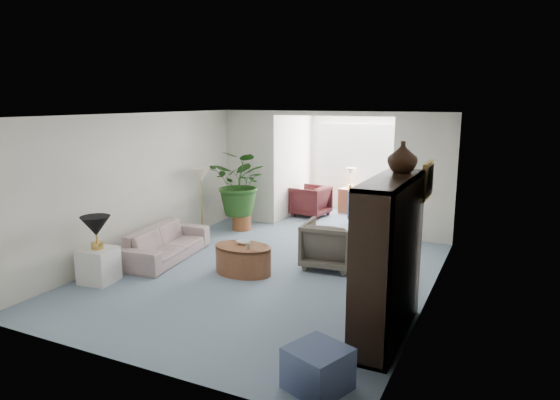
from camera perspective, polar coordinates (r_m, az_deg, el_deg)
The scene contains 26 objects.
floor at distance 7.88m, azimuth -1.91°, elevation -8.65°, with size 6.00×6.00×0.00m, color #7B8DA3.
sunroom_floor at distance 11.52m, azimuth 7.56°, elevation -2.23°, with size 2.60×2.60×0.00m, color #7B8DA3.
back_pier_left at distance 11.04m, azimuth -3.52°, elevation 3.86°, with size 1.20×0.12×2.50m, color white.
back_pier_right at distance 9.79m, azimuth 16.34°, elevation 2.43°, with size 1.20×0.12×2.50m, color white.
back_header at distance 10.15m, azimuth 5.95°, elevation 9.95°, with size 2.60×0.12×0.10m, color white.
window_pane at distance 12.30m, azimuth 9.31°, elevation 5.21°, with size 2.20×0.02×1.50m, color white.
window_blinds at distance 12.27m, azimuth 9.27°, elevation 5.20°, with size 2.20×0.02×1.50m, color white.
framed_picture at distance 6.61m, azimuth 16.87°, elevation 2.17°, with size 0.04×0.50×0.40m, color beige.
sofa at distance 8.79m, azimuth -13.08°, elevation -4.88°, with size 1.91×0.75×0.56m, color beige.
end_table at distance 7.98m, azimuth -20.29°, elevation -7.12°, with size 0.48×0.48×0.53m, color white.
table_lamp at distance 7.82m, azimuth -20.60°, elevation -2.86°, with size 0.44×0.44×0.30m, color black.
floor_lamp at distance 9.92m, azimuth -9.18°, elevation 2.86°, with size 0.36×0.36×0.28m, color #F3E6C1.
coffee_table at distance 7.90m, azimuth -4.29°, elevation -6.89°, with size 0.95×0.95×0.45m, color brown.
coffee_bowl at distance 7.93m, azimuth -4.27°, elevation -4.92°, with size 0.21×0.21×0.05m, color silver.
coffee_cup at distance 7.67m, azimuth -3.72°, elevation -5.34°, with size 0.10×0.10×0.09m, color #B4B39D.
wingback_chair at distance 8.15m, azimuth 5.80°, elevation -5.15°, with size 0.83×0.85×0.77m, color #60574C.
side_table_dark at distance 8.25m, azimuth 11.11°, elevation -5.55°, with size 0.54×0.43×0.65m, color black.
entertainment_cabinet at distance 5.78m, azimuth 12.46°, elevation -6.71°, with size 0.45×1.68×1.87m, color black.
cabinet_urn at distance 6.03m, azimuth 14.02°, elevation 4.87°, with size 0.35×0.35×0.37m, color black.
ottoman at distance 4.96m, azimuth 4.41°, elevation -18.89°, with size 0.52×0.52×0.42m, color slate.
plant_pot at distance 10.52m, azimuth -4.45°, elevation -2.58°, with size 0.40×0.40×0.32m, color #96512B.
house_plant at distance 10.35m, azimuth -4.52°, elevation 1.98°, with size 1.24×1.07×1.38m, color #26541C.
sunroom_chair_blue at distance 11.23m, azimuth 10.65°, elevation -0.68°, with size 0.82×0.84×0.77m, color slate.
sunroom_chair_maroon at distance 11.70m, azimuth 3.54°, elevation -0.11°, with size 0.78×0.80×0.73m, color #521C22.
sunroom_table at distance 12.15m, azimuth 8.15°, elevation -0.08°, with size 0.49×0.38×0.60m, color brown.
shelf_clutter at distance 5.72m, azimuth 12.09°, elevation -4.09°, with size 0.30×1.06×1.06m.
Camera 1 is at (3.43, -6.55, 2.71)m, focal length 31.53 mm.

